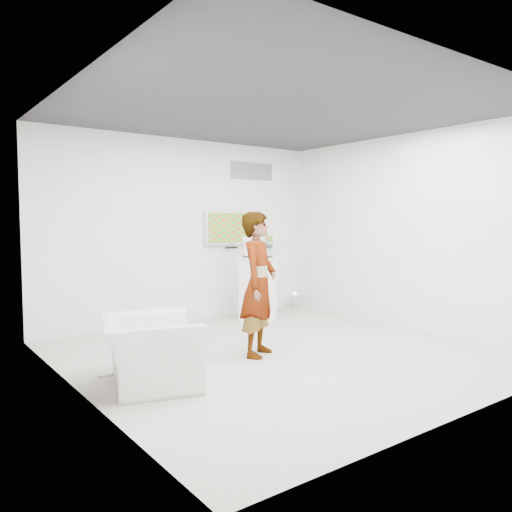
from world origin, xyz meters
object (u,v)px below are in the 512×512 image
object	(u,v)px
armchair	(150,351)
floor_uplight	(295,300)
tv	(230,228)
person	(259,284)
pedestal	(258,289)

from	to	relation	value
armchair	floor_uplight	size ratio (longest dim) A/B	3.54
tv	person	world-z (taller)	tv
tv	floor_uplight	distance (m)	1.98
armchair	floor_uplight	distance (m)	4.78
pedestal	floor_uplight	xyz separation A→B (m)	(1.25, 0.49, -0.38)
tv	armchair	bearing A→B (deg)	-136.10
pedestal	floor_uplight	distance (m)	1.39
tv	person	distance (m)	2.69
armchair	floor_uplight	xyz separation A→B (m)	(4.09, 2.47, -0.20)
person	floor_uplight	xyz separation A→B (m)	(2.53, 2.23, -0.74)
tv	person	bearing A→B (deg)	-115.72
tv	armchair	distance (m)	3.93
person	tv	bearing A→B (deg)	29.44
tv	armchair	size ratio (longest dim) A/B	0.94
person	pedestal	size ratio (longest dim) A/B	1.68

